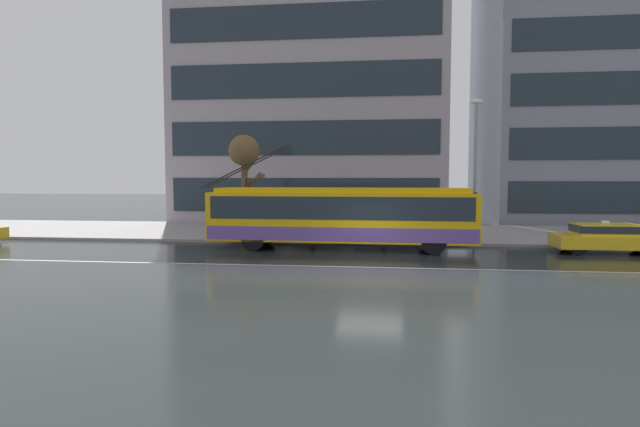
% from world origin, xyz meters
% --- Properties ---
extents(ground_plane, '(160.00, 160.00, 0.00)m').
position_xyz_m(ground_plane, '(0.00, 0.00, 0.00)').
color(ground_plane, black).
extents(sidewalk_slab, '(80.00, 10.00, 0.14)m').
position_xyz_m(sidewalk_slab, '(0.00, 10.00, 0.07)').
color(sidewalk_slab, gray).
rests_on(sidewalk_slab, ground_plane).
extents(lane_centre_line, '(72.00, 0.14, 0.01)m').
position_xyz_m(lane_centre_line, '(0.00, -1.20, 0.00)').
color(lane_centre_line, silver).
rests_on(lane_centre_line, ground_plane).
extents(trolleybus, '(12.41, 2.85, 4.72)m').
position_xyz_m(trolleybus, '(-1.36, 3.40, 1.53)').
color(trolleybus, '#F0B20D').
rests_on(trolleybus, ground_plane).
extents(taxi_ahead_of_bus, '(4.50, 1.75, 1.39)m').
position_xyz_m(taxi_ahead_of_bus, '(10.01, 3.53, 0.70)').
color(taxi_ahead_of_bus, yellow).
rests_on(taxi_ahead_of_bus, ground_plane).
extents(bus_shelter, '(4.12, 1.78, 2.43)m').
position_xyz_m(bus_shelter, '(-3.00, 7.09, 1.99)').
color(bus_shelter, gray).
rests_on(bus_shelter, sidewalk_slab).
extents(pedestrian_at_shelter, '(0.47, 0.47, 1.71)m').
position_xyz_m(pedestrian_at_shelter, '(-3.18, 6.96, 1.16)').
color(pedestrian_at_shelter, navy).
rests_on(pedestrian_at_shelter, sidewalk_slab).
extents(pedestrian_approaching_curb, '(1.21, 1.21, 1.97)m').
position_xyz_m(pedestrian_approaching_curb, '(0.58, 7.22, 1.72)').
color(pedestrian_approaching_curb, black).
rests_on(pedestrian_approaching_curb, sidewalk_slab).
extents(pedestrian_walking_past, '(1.15, 1.15, 2.02)m').
position_xyz_m(pedestrian_walking_past, '(2.37, 7.90, 1.71)').
color(pedestrian_walking_past, '#2B2147').
rests_on(pedestrian_walking_past, sidewalk_slab).
extents(street_lamp, '(0.60, 0.32, 6.82)m').
position_xyz_m(street_lamp, '(4.88, 5.89, 4.16)').
color(street_lamp, gray).
rests_on(street_lamp, sidewalk_slab).
extents(street_tree_bare, '(2.07, 1.72, 5.47)m').
position_xyz_m(street_tree_bare, '(-7.15, 8.29, 4.48)').
color(street_tree_bare, brown).
rests_on(street_tree_bare, sidewalk_slab).
extents(office_tower_corner_left, '(19.47, 10.39, 30.84)m').
position_xyz_m(office_tower_corner_left, '(-4.84, 19.39, 15.43)').
color(office_tower_corner_left, '#98909A').
rests_on(office_tower_corner_left, ground_plane).
extents(office_tower_corner_right, '(18.70, 12.99, 25.25)m').
position_xyz_m(office_tower_corner_right, '(17.49, 22.32, 12.64)').
color(office_tower_corner_right, gray).
rests_on(office_tower_corner_right, ground_plane).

